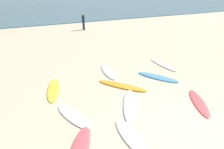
# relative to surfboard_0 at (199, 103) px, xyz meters

# --- Properties ---
(ground_plane) EXTENTS (120.00, 120.00, 0.00)m
(ground_plane) POSITION_rel_surfboard_0_xyz_m (-1.47, -1.04, -0.04)
(ground_plane) COLOR beige
(ocean_water) EXTENTS (120.00, 40.00, 0.08)m
(ocean_water) POSITION_rel_surfboard_0_xyz_m (-1.47, 37.78, 0.00)
(ocean_water) COLOR #426675
(ocean_water) RESTS_ON ground_plane
(surfboard_0) EXTENTS (1.28, 2.08, 0.07)m
(surfboard_0) POSITION_rel_surfboard_0_xyz_m (0.00, 0.00, 0.00)
(surfboard_0) COLOR #D44B4E
(surfboard_0) RESTS_ON ground_plane
(surfboard_1) EXTENTS (0.62, 2.07, 0.08)m
(surfboard_1) POSITION_rel_surfboard_0_xyz_m (-2.61, 4.27, 0.00)
(surfboard_1) COLOR white
(surfboard_1) RESTS_ON ground_plane
(surfboard_2) EXTENTS (1.40, 2.10, 0.07)m
(surfboard_2) POSITION_rel_surfboard_0_xyz_m (-5.18, 1.04, 0.00)
(surfboard_2) COLOR white
(surfboard_2) RESTS_ON ground_plane
(surfboard_3) EXTENTS (2.14, 2.15, 0.09)m
(surfboard_3) POSITION_rel_surfboard_0_xyz_m (-2.50, 2.50, 0.01)
(surfboard_3) COLOR orange
(surfboard_3) RESTS_ON ground_plane
(surfboard_4) EXTENTS (1.81, 2.08, 0.08)m
(surfboard_4) POSITION_rel_surfboard_0_xyz_m (-0.33, 2.65, 0.01)
(surfboard_4) COLOR #4A91DF
(surfboard_4) RESTS_ON ground_plane
(surfboard_5) EXTENTS (0.91, 2.28, 0.06)m
(surfboard_5) POSITION_rel_surfboard_0_xyz_m (-5.73, 3.37, -0.00)
(surfboard_5) COLOR yellow
(surfboard_5) RESTS_ON ground_plane
(surfboard_6) EXTENTS (0.80, 2.24, 0.08)m
(surfboard_6) POSITION_rel_surfboard_0_xyz_m (0.89, 3.95, 0.00)
(surfboard_6) COLOR #F2ECCB
(surfboard_6) RESTS_ON ground_plane
(surfboard_7) EXTENTS (0.76, 1.98, 0.07)m
(surfboard_7) POSITION_rel_surfboard_0_xyz_m (-3.59, -0.70, -0.00)
(surfboard_7) COLOR silver
(surfboard_7) RESTS_ON ground_plane
(surfboard_9) EXTENTS (1.54, 2.43, 0.08)m
(surfboard_9) POSITION_rel_surfboard_0_xyz_m (-2.85, 0.91, 0.01)
(surfboard_9) COLOR white
(surfboard_9) RESTS_ON ground_plane
(beachgoer_near) EXTENTS (0.33, 0.34, 1.65)m
(beachgoer_near) POSITION_rel_surfboard_0_xyz_m (-1.54, 14.41, 0.88)
(beachgoer_near) COLOR #191E33
(beachgoer_near) RESTS_ON ground_plane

